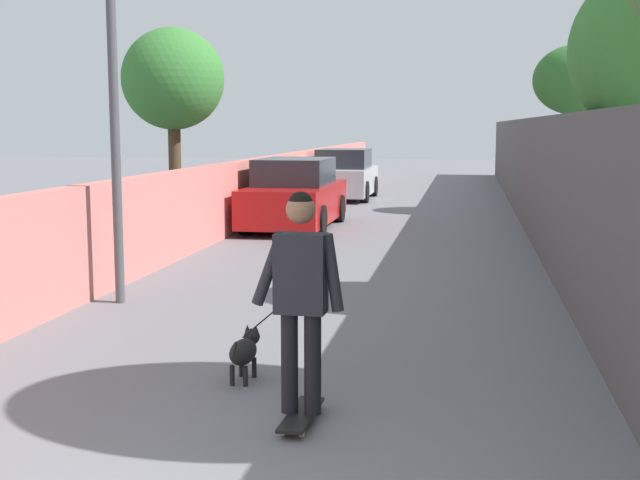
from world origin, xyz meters
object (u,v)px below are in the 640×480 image
at_px(tree_right_far, 577,82).
at_px(lamp_post, 113,64).
at_px(tree_left_near, 173,81).
at_px(skateboard, 301,415).
at_px(person_skateboarder, 301,285).
at_px(car_near, 295,196).
at_px(dog, 245,350).
at_px(car_far, 344,176).

xyz_separation_m(tree_right_far, lamp_post, (-12.25, 7.02, -0.33)).
bearing_deg(lamp_post, tree_left_near, 13.33).
relative_size(lamp_post, skateboard, 5.49).
distance_m(skateboard, person_skateboarder, 1.00).
bearing_deg(car_near, tree_right_far, -57.46).
distance_m(person_skateboarder, dog, 1.45).
bearing_deg(skateboard, tree_right_far, -13.47).
bearing_deg(skateboard, car_near, 11.94).
relative_size(tree_left_near, person_skateboarder, 2.48).
bearing_deg(person_skateboarder, skateboard, -9.46).
distance_m(tree_left_near, person_skateboarder, 11.35).
height_order(dog, car_far, car_far).
bearing_deg(lamp_post, car_near, -4.21).
xyz_separation_m(skateboard, person_skateboarder, (-0.00, 0.00, 1.00)).
bearing_deg(car_far, car_near, 180.00).
relative_size(tree_right_far, person_skateboarder, 2.53).
bearing_deg(car_far, tree_right_far, -117.71).
bearing_deg(tree_left_near, tree_right_far, -54.79).
bearing_deg(car_far, lamp_post, 177.80).
distance_m(car_near, car_far, 7.47).
xyz_separation_m(lamp_post, car_far, (15.63, -0.60, -2.30)).
height_order(tree_right_far, skateboard, tree_right_far).
xyz_separation_m(lamp_post, dog, (-2.92, -2.44, -2.74)).
distance_m(tree_right_far, skateboard, 16.93).
xyz_separation_m(tree_left_near, car_near, (1.90, -2.08, -2.43)).
height_order(lamp_post, car_near, lamp_post).
distance_m(tree_right_far, car_far, 7.71).
xyz_separation_m(skateboard, dog, (0.98, 0.71, 0.21)).
distance_m(lamp_post, person_skateboarder, 5.38).
relative_size(tree_right_far, skateboard, 5.32).
height_order(tree_left_near, car_far, tree_left_near).
relative_size(skateboard, dog, 0.62).
height_order(tree_right_far, car_far, tree_right_far).
bearing_deg(skateboard, tree_left_near, 24.52).
height_order(tree_right_far, dog, tree_right_far).
distance_m(skateboard, car_far, 19.71).
relative_size(tree_left_near, dog, 3.22).
distance_m(tree_right_far, lamp_post, 14.12).
relative_size(tree_left_near, tree_right_far, 0.98).
relative_size(tree_left_near, car_far, 1.10).
relative_size(person_skateboarder, dog, 1.30).
bearing_deg(skateboard, dog, 35.88).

